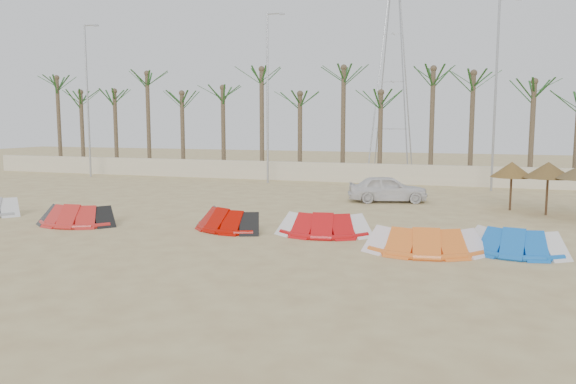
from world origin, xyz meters
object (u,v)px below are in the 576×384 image
(parasol_right, at_px, (548,170))
(parasol_left, at_px, (512,170))
(kite_red_left, at_px, (80,214))
(kite_red_right, at_px, (326,223))
(kite_red_mid, at_px, (229,218))
(kite_orange, at_px, (426,238))
(car, at_px, (388,189))
(kite_blue, at_px, (513,240))

(parasol_right, bearing_deg, parasol_left, 145.75)
(kite_red_left, xyz_separation_m, kite_red_right, (9.75, 1.14, 0.00))
(kite_red_left, relative_size, kite_red_mid, 0.94)
(kite_red_mid, bearing_deg, kite_red_right, 2.54)
(kite_orange, bearing_deg, car, 104.37)
(kite_red_right, bearing_deg, car, 84.04)
(kite_red_mid, relative_size, kite_orange, 0.95)
(parasol_right, relative_size, car, 0.59)
(kite_red_right, bearing_deg, kite_blue, -9.76)
(kite_red_mid, distance_m, parasol_left, 13.33)
(kite_red_mid, distance_m, kite_red_right, 3.75)
(kite_orange, bearing_deg, kite_red_right, 155.40)
(car, bearing_deg, kite_blue, -167.98)
(kite_red_mid, relative_size, kite_blue, 1.11)
(kite_blue, bearing_deg, kite_orange, -166.93)
(parasol_left, bearing_deg, kite_red_right, -129.95)
(kite_red_right, relative_size, kite_orange, 0.93)
(kite_red_left, relative_size, kite_orange, 0.89)
(kite_red_right, relative_size, parasol_right, 1.48)
(kite_red_left, relative_size, car, 0.84)
(parasol_left, bearing_deg, kite_orange, -107.40)
(kite_red_mid, xyz_separation_m, parasol_right, (11.84, 7.20, 1.56))
(kite_red_left, bearing_deg, kite_blue, 0.24)
(kite_red_left, height_order, parasol_left, parasol_left)
(kite_red_mid, relative_size, car, 0.89)
(kite_red_right, xyz_separation_m, parasol_left, (6.70, 7.99, 1.46))
(parasol_right, bearing_deg, kite_red_left, -155.39)
(kite_red_left, height_order, parasol_right, parasol_right)
(kite_red_right, relative_size, car, 0.87)
(kite_red_mid, distance_m, car, 10.26)
(kite_red_right, bearing_deg, parasol_right, 40.96)
(kite_blue, height_order, parasol_left, parasol_left)
(parasol_right, distance_m, car, 7.54)
(kite_red_left, bearing_deg, car, 43.42)
(kite_blue, relative_size, car, 0.81)
(kite_red_left, bearing_deg, kite_red_right, 6.69)
(car, bearing_deg, kite_red_mid, 136.98)
(parasol_left, height_order, parasol_right, parasol_right)
(kite_red_mid, bearing_deg, kite_orange, -11.54)
(kite_red_right, height_order, parasol_left, parasol_left)
(parasol_right, bearing_deg, car, 164.90)
(kite_red_right, bearing_deg, kite_red_mid, -177.46)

